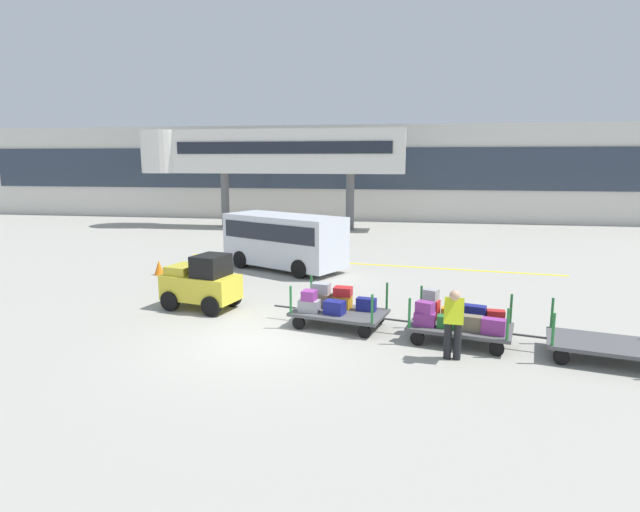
{
  "coord_description": "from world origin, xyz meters",
  "views": [
    {
      "loc": [
        3.4,
        -11.28,
        4.19
      ],
      "look_at": [
        0.86,
        3.72,
        1.37
      ],
      "focal_mm": 29.27,
      "sensor_mm": 36.0,
      "label": 1
    }
  ],
  "objects_px": {
    "baggage_tug": "(202,283)",
    "baggage_cart_lead": "(334,306)",
    "shuttle_van": "(284,238)",
    "baggage_handler": "(454,321)",
    "baggage_cart_middle": "(458,321)",
    "baggage_cart_tail": "(605,345)",
    "safety_cone_near": "(159,268)"
  },
  "relations": [
    {
      "from": "baggage_tug",
      "to": "shuttle_van",
      "type": "height_order",
      "value": "shuttle_van"
    },
    {
      "from": "baggage_cart_lead",
      "to": "baggage_cart_tail",
      "type": "relative_size",
      "value": 1.0
    },
    {
      "from": "baggage_cart_tail",
      "to": "shuttle_van",
      "type": "height_order",
      "value": "shuttle_van"
    },
    {
      "from": "baggage_tug",
      "to": "baggage_cart_lead",
      "type": "bearing_deg",
      "value": -12.47
    },
    {
      "from": "baggage_tug",
      "to": "baggage_cart_tail",
      "type": "height_order",
      "value": "baggage_tug"
    },
    {
      "from": "baggage_tug",
      "to": "shuttle_van",
      "type": "relative_size",
      "value": 0.45
    },
    {
      "from": "baggage_tug",
      "to": "baggage_cart_lead",
      "type": "relative_size",
      "value": 0.74
    },
    {
      "from": "baggage_tug",
      "to": "baggage_cart_lead",
      "type": "xyz_separation_m",
      "value": [
        3.92,
        -0.87,
        -0.25
      ]
    },
    {
      "from": "baggage_tug",
      "to": "baggage_handler",
      "type": "xyz_separation_m",
      "value": [
        6.71,
        -2.82,
        0.11
      ]
    },
    {
      "from": "baggage_tug",
      "to": "baggage_cart_middle",
      "type": "relative_size",
      "value": 0.74
    },
    {
      "from": "baggage_tug",
      "to": "safety_cone_near",
      "type": "xyz_separation_m",
      "value": [
        -3.29,
        3.94,
        -0.48
      ]
    },
    {
      "from": "baggage_cart_lead",
      "to": "safety_cone_near",
      "type": "xyz_separation_m",
      "value": [
        -7.21,
        4.8,
        -0.23
      ]
    },
    {
      "from": "baggage_cart_tail",
      "to": "baggage_cart_middle",
      "type": "bearing_deg",
      "value": 166.92
    },
    {
      "from": "baggage_cart_middle",
      "to": "safety_cone_near",
      "type": "distance_m",
      "value": 11.62
    },
    {
      "from": "shuttle_van",
      "to": "safety_cone_near",
      "type": "bearing_deg",
      "value": -157.46
    },
    {
      "from": "baggage_handler",
      "to": "shuttle_van",
      "type": "xyz_separation_m",
      "value": [
        -5.69,
        8.54,
        0.37
      ]
    },
    {
      "from": "shuttle_van",
      "to": "baggage_handler",
      "type": "bearing_deg",
      "value": -56.36
    },
    {
      "from": "baggage_handler",
      "to": "safety_cone_near",
      "type": "relative_size",
      "value": 2.84
    },
    {
      "from": "baggage_cart_middle",
      "to": "baggage_cart_tail",
      "type": "xyz_separation_m",
      "value": [
        2.98,
        -0.69,
        -0.16
      ]
    },
    {
      "from": "baggage_cart_tail",
      "to": "safety_cone_near",
      "type": "distance_m",
      "value": 14.59
    },
    {
      "from": "baggage_cart_lead",
      "to": "baggage_handler",
      "type": "bearing_deg",
      "value": -34.89
    },
    {
      "from": "baggage_handler",
      "to": "shuttle_van",
      "type": "bearing_deg",
      "value": 123.64
    },
    {
      "from": "baggage_cart_tail",
      "to": "baggage_handler",
      "type": "height_order",
      "value": "baggage_handler"
    },
    {
      "from": "baggage_tug",
      "to": "baggage_cart_middle",
      "type": "distance_m",
      "value": 7.11
    },
    {
      "from": "baggage_cart_lead",
      "to": "baggage_handler",
      "type": "relative_size",
      "value": 1.98
    },
    {
      "from": "baggage_tug",
      "to": "baggage_cart_lead",
      "type": "height_order",
      "value": "baggage_tug"
    },
    {
      "from": "safety_cone_near",
      "to": "baggage_cart_tail",
      "type": "bearing_deg",
      "value": -25.3
    },
    {
      "from": "baggage_cart_tail",
      "to": "baggage_cart_lead",
      "type": "bearing_deg",
      "value": 166.51
    },
    {
      "from": "baggage_cart_lead",
      "to": "shuttle_van",
      "type": "relative_size",
      "value": 0.6
    },
    {
      "from": "baggage_tug",
      "to": "baggage_handler",
      "type": "bearing_deg",
      "value": -22.76
    },
    {
      "from": "baggage_cart_middle",
      "to": "shuttle_van",
      "type": "xyz_separation_m",
      "value": [
        -5.89,
        7.34,
        0.73
      ]
    },
    {
      "from": "shuttle_van",
      "to": "baggage_cart_middle",
      "type": "bearing_deg",
      "value": -51.24
    }
  ]
}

